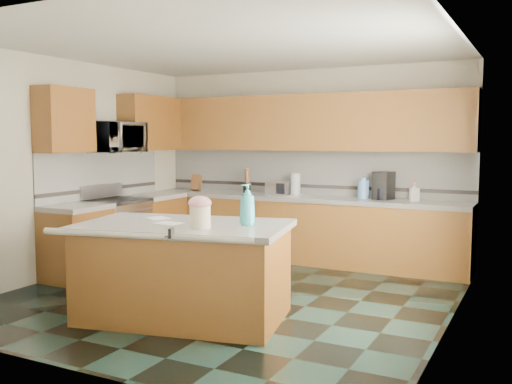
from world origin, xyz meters
The scene contains 52 objects.
floor centered at (0.00, 0.00, 0.00)m, with size 4.60×4.60×0.00m, color black.
ceiling centered at (0.00, 0.00, 2.70)m, with size 4.60×4.60×0.00m, color white.
wall_back centered at (0.00, 2.32, 1.35)m, with size 4.60×0.04×2.70m, color beige.
wall_front centered at (0.00, -2.32, 1.35)m, with size 4.60×0.04×2.70m, color beige.
wall_left centered at (-2.32, 0.00, 1.35)m, with size 0.04×4.60×2.70m, color beige.
wall_right centered at (2.32, 0.00, 1.35)m, with size 0.04×4.60×2.70m, color beige.
back_base_cab centered at (0.00, 2.00, 0.43)m, with size 4.60×0.60×0.86m, color #3E2008.
back_countertop centered at (0.00, 2.00, 0.89)m, with size 4.60×0.64×0.06m, color silver.
back_upper_cab centered at (0.00, 2.13, 1.94)m, with size 4.60×0.33×0.78m, color #3E2008.
back_backsplash centered at (0.00, 2.29, 1.24)m, with size 4.60×0.02×0.63m, color silver.
back_accent_band centered at (0.00, 2.28, 1.04)m, with size 4.60×0.01×0.05m, color black.
left_base_cab_rear centered at (-2.00, 1.29, 0.43)m, with size 0.60×0.82×0.86m, color #3E2008.
left_counter_rear centered at (-2.00, 1.29, 0.89)m, with size 0.64×0.82×0.06m, color silver.
left_base_cab_front centered at (-2.00, -0.24, 0.43)m, with size 0.60×0.72×0.86m, color #3E2008.
left_counter_front centered at (-2.00, -0.24, 0.89)m, with size 0.64×0.72×0.06m, color silver.
left_backsplash centered at (-2.29, 0.55, 1.24)m, with size 0.02×2.30×0.63m, color silver.
left_accent_band centered at (-2.28, 0.55, 1.04)m, with size 0.01×2.30×0.05m, color black.
left_upper_cab_rear centered at (-2.13, 1.42, 1.94)m, with size 0.33×1.09×0.78m, color #3E2008.
left_upper_cab_front centered at (-2.13, -0.24, 1.94)m, with size 0.33×0.72×0.78m, color #3E2008.
range_body centered at (-2.00, 0.50, 0.44)m, with size 0.60×0.76×0.88m, color #B7B7BC.
range_oven_door centered at (-1.71, 0.50, 0.40)m, with size 0.02×0.68×0.55m, color black.
range_cooktop centered at (-2.00, 0.50, 0.90)m, with size 0.62×0.78×0.04m, color black.
range_handle centered at (-1.68, 0.50, 0.78)m, with size 0.02×0.02×0.66m, color #B7B7BC.
range_backguard centered at (-2.26, 0.50, 1.02)m, with size 0.06×0.76×0.18m, color #B7B7BC.
microwave centered at (-2.00, 0.50, 1.73)m, with size 0.73×0.50×0.41m, color #B7B7BC.
island_base centered at (0.01, -0.89, 0.43)m, with size 1.86×1.06×0.86m, color #3E2008.
island_top centered at (0.01, -0.89, 0.89)m, with size 1.96×1.16×0.06m, color silver.
island_bullnose centered at (0.01, -1.47, 0.89)m, with size 0.06×0.06×1.96m, color silver.
treat_jar centered at (0.31, -1.06, 1.02)m, with size 0.19×0.19×0.20m, color #F1E3C6.
treat_jar_lid centered at (0.31, -1.06, 1.15)m, with size 0.21×0.21×0.13m, color pink.
treat_jar_knob centered at (0.31, -1.06, 1.19)m, with size 0.02×0.02×0.07m, color tan.
treat_jar_knob_end_l centered at (0.28, -1.06, 1.19)m, with size 0.04×0.04×0.04m, color tan.
treat_jar_knob_end_r centered at (0.35, -1.06, 1.19)m, with size 0.04×0.04×0.04m, color tan.
soap_bottle_island centered at (0.61, -0.72, 1.11)m, with size 0.15×0.15×0.38m, color teal.
paper_sheet_a centered at (-0.11, -0.95, 0.92)m, with size 0.25×0.19×0.00m, color white.
paper_sheet_b centered at (-0.41, -0.71, 0.92)m, with size 0.25×0.19×0.00m, color white.
clamp_body centered at (0.27, -1.45, 0.93)m, with size 0.03×0.09×0.08m, color black.
clamp_handle centered at (0.27, -1.50, 0.91)m, with size 0.01×0.01×0.06m, color black.
knife_block centered at (-1.75, 2.05, 1.04)m, with size 0.13×0.11×0.24m, color #472814.
utensil_crock centered at (-0.89, 2.08, 0.99)m, with size 0.12×0.12×0.15m, color black.
utensil_bundle centered at (-0.89, 2.08, 1.17)m, with size 0.07×0.07×0.21m, color #472814.
toaster_oven centered at (-0.36, 2.05, 1.02)m, with size 0.33×0.23×0.19m, color #B7B7BC.
toaster_oven_door centered at (-0.36, 1.94, 1.02)m, with size 0.29×0.01×0.15m, color black.
paper_towel centered at (-0.11, 2.10, 1.07)m, with size 0.14×0.14×0.31m, color white.
paper_towel_base centered at (-0.11, 2.10, 0.93)m, with size 0.21×0.21×0.01m, color #B7B7BC.
water_jug centered at (0.88, 2.06, 1.04)m, with size 0.15×0.15×0.24m, color #5483C1.
water_jug_neck centered at (0.88, 2.06, 1.18)m, with size 0.07×0.07×0.03m, color #5483C1.
coffee_maker centered at (1.15, 2.08, 1.10)m, with size 0.22×0.24×0.37m, color black.
coffee_carafe centered at (1.15, 2.03, 1.00)m, with size 0.15×0.15×0.15m, color black.
soap_bottle_back centered at (1.55, 2.05, 1.04)m, with size 0.11×0.11×0.25m, color white.
soap_back_cap centered at (1.55, 2.05, 1.18)m, with size 0.02×0.02×0.03m, color red.
window_light_proxy centered at (2.29, -0.20, 1.50)m, with size 0.02×1.40×1.10m, color white.
Camera 1 is at (3.05, -5.33, 1.72)m, focal length 40.00 mm.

